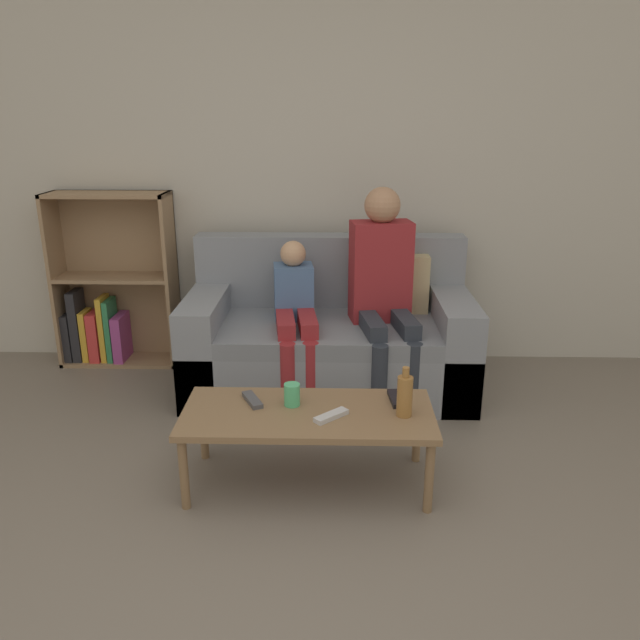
{
  "coord_description": "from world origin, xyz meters",
  "views": [
    {
      "loc": [
        0.17,
        -1.47,
        1.64
      ],
      "look_at": [
        0.09,
        1.58,
        0.62
      ],
      "focal_mm": 35.0,
      "sensor_mm": 36.0,
      "label": 1
    }
  ],
  "objects_px": {
    "cup_near": "(292,395)",
    "tv_remote_1": "(395,399)",
    "couch": "(330,340)",
    "bookshelf": "(111,296)",
    "tv_remote_0": "(331,416)",
    "bottle": "(405,395)",
    "tv_remote_2": "(252,400)",
    "person_child": "(295,312)",
    "coffee_table": "(308,418)",
    "person_adult": "(383,279)"
  },
  "relations": [
    {
      "from": "tv_remote_1",
      "to": "tv_remote_0",
      "type": "bearing_deg",
      "value": -154.16
    },
    {
      "from": "couch",
      "to": "bookshelf",
      "type": "bearing_deg",
      "value": 165.68
    },
    {
      "from": "couch",
      "to": "person_adult",
      "type": "bearing_deg",
      "value": -14.12
    },
    {
      "from": "cup_near",
      "to": "tv_remote_2",
      "type": "relative_size",
      "value": 0.6
    },
    {
      "from": "bottle",
      "to": "person_adult",
      "type": "bearing_deg",
      "value": 91.49
    },
    {
      "from": "couch",
      "to": "coffee_table",
      "type": "distance_m",
      "value": 1.11
    },
    {
      "from": "tv_remote_1",
      "to": "cup_near",
      "type": "bearing_deg",
      "value": -178.85
    },
    {
      "from": "tv_remote_0",
      "to": "person_child",
      "type": "bearing_deg",
      "value": 149.38
    },
    {
      "from": "coffee_table",
      "to": "cup_near",
      "type": "relative_size",
      "value": 10.9
    },
    {
      "from": "cup_near",
      "to": "tv_remote_1",
      "type": "xyz_separation_m",
      "value": [
        0.48,
        0.05,
        -0.04
      ]
    },
    {
      "from": "person_child",
      "to": "coffee_table",
      "type": "bearing_deg",
      "value": -90.42
    },
    {
      "from": "person_adult",
      "to": "bottle",
      "type": "distance_m",
      "value": 1.09
    },
    {
      "from": "tv_remote_2",
      "to": "bookshelf",
      "type": "bearing_deg",
      "value": 103.04
    },
    {
      "from": "cup_near",
      "to": "couch",
      "type": "bearing_deg",
      "value": 81.11
    },
    {
      "from": "tv_remote_1",
      "to": "bottle",
      "type": "distance_m",
      "value": 0.17
    },
    {
      "from": "coffee_table",
      "to": "tv_remote_0",
      "type": "relative_size",
      "value": 7.17
    },
    {
      "from": "bookshelf",
      "to": "cup_near",
      "type": "height_order",
      "value": "bookshelf"
    },
    {
      "from": "person_child",
      "to": "tv_remote_1",
      "type": "distance_m",
      "value": 1.01
    },
    {
      "from": "tv_remote_1",
      "to": "tv_remote_2",
      "type": "distance_m",
      "value": 0.66
    },
    {
      "from": "coffee_table",
      "to": "person_adult",
      "type": "xyz_separation_m",
      "value": [
        0.4,
        1.03,
        0.38
      ]
    },
    {
      "from": "cup_near",
      "to": "tv_remote_2",
      "type": "bearing_deg",
      "value": 172.22
    },
    {
      "from": "bottle",
      "to": "tv_remote_1",
      "type": "bearing_deg",
      "value": 100.05
    },
    {
      "from": "cup_near",
      "to": "bottle",
      "type": "height_order",
      "value": "bottle"
    },
    {
      "from": "couch",
      "to": "coffee_table",
      "type": "relative_size",
      "value": 1.52
    },
    {
      "from": "couch",
      "to": "person_child",
      "type": "height_order",
      "value": "person_child"
    },
    {
      "from": "cup_near",
      "to": "tv_remote_0",
      "type": "distance_m",
      "value": 0.22
    },
    {
      "from": "tv_remote_1",
      "to": "tv_remote_2",
      "type": "bearing_deg",
      "value": 177.13
    },
    {
      "from": "tv_remote_1",
      "to": "person_adult",
      "type": "bearing_deg",
      "value": 84.72
    },
    {
      "from": "couch",
      "to": "tv_remote_1",
      "type": "bearing_deg",
      "value": -72.62
    },
    {
      "from": "cup_near",
      "to": "tv_remote_2",
      "type": "height_order",
      "value": "cup_near"
    },
    {
      "from": "tv_remote_2",
      "to": "bottle",
      "type": "height_order",
      "value": "bottle"
    },
    {
      "from": "person_adult",
      "to": "bottle",
      "type": "relative_size",
      "value": 5.4
    },
    {
      "from": "person_child",
      "to": "tv_remote_2",
      "type": "distance_m",
      "value": 0.91
    },
    {
      "from": "person_adult",
      "to": "bottle",
      "type": "height_order",
      "value": "person_adult"
    },
    {
      "from": "bookshelf",
      "to": "cup_near",
      "type": "relative_size",
      "value": 11.15
    },
    {
      "from": "person_adult",
      "to": "tv_remote_1",
      "type": "xyz_separation_m",
      "value": [
        0.0,
        -0.92,
        -0.33
      ]
    },
    {
      "from": "cup_near",
      "to": "tv_remote_1",
      "type": "bearing_deg",
      "value": 6.56
    },
    {
      "from": "tv_remote_0",
      "to": "tv_remote_1",
      "type": "relative_size",
      "value": 0.91
    },
    {
      "from": "couch",
      "to": "tv_remote_1",
      "type": "xyz_separation_m",
      "value": [
        0.31,
        -0.99,
        0.08
      ]
    },
    {
      "from": "bookshelf",
      "to": "tv_remote_0",
      "type": "relative_size",
      "value": 7.34
    },
    {
      "from": "person_child",
      "to": "tv_remote_1",
      "type": "relative_size",
      "value": 5.29
    },
    {
      "from": "bookshelf",
      "to": "coffee_table",
      "type": "bearing_deg",
      "value": -46.82
    },
    {
      "from": "coffee_table",
      "to": "bottle",
      "type": "height_order",
      "value": "bottle"
    },
    {
      "from": "bookshelf",
      "to": "tv_remote_2",
      "type": "xyz_separation_m",
      "value": [
        1.14,
        -1.4,
        -0.08
      ]
    },
    {
      "from": "couch",
      "to": "tv_remote_2",
      "type": "height_order",
      "value": "couch"
    },
    {
      "from": "couch",
      "to": "cup_near",
      "type": "xyz_separation_m",
      "value": [
        -0.16,
        -1.05,
        0.12
      ]
    },
    {
      "from": "coffee_table",
      "to": "person_adult",
      "type": "height_order",
      "value": "person_adult"
    },
    {
      "from": "tv_remote_0",
      "to": "bottle",
      "type": "distance_m",
      "value": 0.33
    },
    {
      "from": "tv_remote_0",
      "to": "tv_remote_2",
      "type": "height_order",
      "value": "same"
    },
    {
      "from": "person_adult",
      "to": "tv_remote_0",
      "type": "distance_m",
      "value": 1.18
    }
  ]
}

